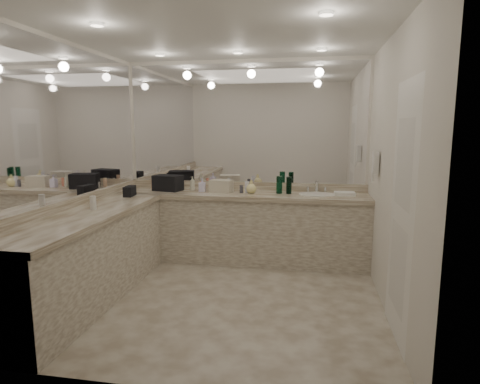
% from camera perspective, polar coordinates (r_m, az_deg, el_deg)
% --- Properties ---
extents(floor, '(3.20, 3.20, 0.00)m').
position_cam_1_polar(floor, '(4.27, -2.62, -14.72)').
color(floor, beige).
rests_on(floor, ground).
extents(ceiling, '(3.20, 3.20, 0.00)m').
position_cam_1_polar(ceiling, '(4.00, -2.91, 21.77)').
color(ceiling, white).
rests_on(ceiling, floor).
extents(wall_back, '(3.20, 0.02, 2.60)m').
position_cam_1_polar(wall_back, '(5.39, 0.76, 4.63)').
color(wall_back, silver).
rests_on(wall_back, floor).
extents(wall_left, '(0.02, 3.00, 2.60)m').
position_cam_1_polar(wall_left, '(4.55, -22.84, 3.07)').
color(wall_left, silver).
rests_on(wall_left, floor).
extents(wall_right, '(0.02, 3.00, 2.60)m').
position_cam_1_polar(wall_right, '(3.90, 20.85, 2.28)').
color(wall_right, silver).
rests_on(wall_right, floor).
extents(vanity_back_base, '(3.20, 0.60, 0.84)m').
position_cam_1_polar(vanity_back_base, '(5.24, 0.21, -5.26)').
color(vanity_back_base, beige).
rests_on(vanity_back_base, floor).
extents(vanity_back_top, '(3.20, 0.64, 0.06)m').
position_cam_1_polar(vanity_back_top, '(5.14, 0.19, -0.42)').
color(vanity_back_top, beige).
rests_on(vanity_back_top, vanity_back_base).
extents(vanity_left_base, '(0.60, 2.40, 0.84)m').
position_cam_1_polar(vanity_left_base, '(4.32, -20.89, -9.07)').
color(vanity_left_base, beige).
rests_on(vanity_left_base, floor).
extents(vanity_left_top, '(0.64, 2.42, 0.06)m').
position_cam_1_polar(vanity_left_top, '(4.20, -21.12, -3.23)').
color(vanity_left_top, beige).
rests_on(vanity_left_top, vanity_left_base).
extents(backsplash_back, '(3.20, 0.04, 0.10)m').
position_cam_1_polar(backsplash_back, '(5.41, 0.72, 0.92)').
color(backsplash_back, beige).
rests_on(backsplash_back, vanity_back_top).
extents(backsplash_left, '(0.04, 3.00, 0.10)m').
position_cam_1_polar(backsplash_left, '(4.59, -22.36, -1.28)').
color(backsplash_left, beige).
rests_on(backsplash_left, vanity_left_top).
extents(mirror_back, '(3.12, 0.01, 1.55)m').
position_cam_1_polar(mirror_back, '(5.36, 0.75, 9.68)').
color(mirror_back, white).
rests_on(mirror_back, wall_back).
extents(mirror_left, '(0.01, 2.92, 1.55)m').
position_cam_1_polar(mirror_left, '(4.52, -23.09, 9.05)').
color(mirror_left, white).
rests_on(mirror_left, wall_left).
extents(sink, '(0.44, 0.44, 0.03)m').
position_cam_1_polar(sink, '(5.07, 10.84, -0.43)').
color(sink, white).
rests_on(sink, vanity_back_top).
extents(faucet, '(0.24, 0.16, 0.14)m').
position_cam_1_polar(faucet, '(5.27, 10.84, 0.75)').
color(faucet, silver).
rests_on(faucet, vanity_back_top).
extents(wall_phone, '(0.06, 0.10, 0.24)m').
position_cam_1_polar(wall_phone, '(4.57, 18.71, 3.96)').
color(wall_phone, white).
rests_on(wall_phone, wall_right).
extents(door, '(0.02, 0.82, 2.10)m').
position_cam_1_polar(door, '(3.45, 21.94, -2.83)').
color(door, white).
rests_on(door, wall_right).
extents(black_toiletry_bag, '(0.40, 0.30, 0.21)m').
position_cam_1_polar(black_toiletry_bag, '(5.38, -10.22, 1.29)').
color(black_toiletry_bag, black).
rests_on(black_toiletry_bag, vanity_back_top).
extents(black_bag_spill, '(0.13, 0.23, 0.12)m').
position_cam_1_polar(black_bag_spill, '(5.06, -15.42, 0.13)').
color(black_bag_spill, black).
rests_on(black_bag_spill, vanity_left_top).
extents(cream_cosmetic_case, '(0.31, 0.22, 0.16)m').
position_cam_1_polar(cream_cosmetic_case, '(5.19, -2.66, 0.90)').
color(cream_cosmetic_case, beige).
rests_on(cream_cosmetic_case, vanity_back_top).
extents(hand_towel, '(0.25, 0.17, 0.04)m').
position_cam_1_polar(hand_towel, '(5.10, 14.66, -0.22)').
color(hand_towel, white).
rests_on(hand_towel, vanity_back_top).
extents(lotion_left, '(0.06, 0.06, 0.14)m').
position_cam_1_polar(lotion_left, '(4.33, -20.17, -1.45)').
color(lotion_left, white).
rests_on(lotion_left, vanity_left_top).
extents(soap_bottle_a, '(0.09, 0.09, 0.19)m').
position_cam_1_polar(soap_bottle_a, '(5.35, -6.78, 1.22)').
color(soap_bottle_a, beige).
rests_on(soap_bottle_a, vanity_back_top).
extents(soap_bottle_b, '(0.08, 0.08, 0.18)m').
position_cam_1_polar(soap_bottle_b, '(5.24, -5.40, 1.03)').
color(soap_bottle_b, white).
rests_on(soap_bottle_b, vanity_back_top).
extents(soap_bottle_c, '(0.17, 0.17, 0.17)m').
position_cam_1_polar(soap_bottle_c, '(5.09, 1.62, 0.78)').
color(soap_bottle_c, '#F0E494').
rests_on(soap_bottle_c, vanity_back_top).
extents(green_bottle_0, '(0.07, 0.07, 0.21)m').
position_cam_1_polar(green_bottle_0, '(5.07, 6.98, 0.95)').
color(green_bottle_0, '#0A4528').
rests_on(green_bottle_0, vanity_back_top).
extents(green_bottle_1, '(0.07, 0.07, 0.22)m').
position_cam_1_polar(green_bottle_1, '(5.09, 5.61, 1.03)').
color(green_bottle_1, '#0A4528').
rests_on(green_bottle_1, vanity_back_top).
extents(green_bottle_2, '(0.06, 0.06, 0.20)m').
position_cam_1_polar(green_bottle_2, '(5.13, 6.99, 0.97)').
color(green_bottle_2, '#0A4528').
rests_on(green_bottle_2, vanity_back_top).
extents(amenity_bottle_0, '(0.06, 0.06, 0.15)m').
position_cam_1_polar(amenity_bottle_0, '(5.12, 1.00, 0.70)').
color(amenity_bottle_0, silver).
rests_on(amenity_bottle_0, vanity_back_top).
extents(amenity_bottle_1, '(0.06, 0.06, 0.08)m').
position_cam_1_polar(amenity_bottle_1, '(5.51, -11.45, 0.79)').
color(amenity_bottle_1, white).
rests_on(amenity_bottle_1, vanity_back_top).
extents(amenity_bottle_2, '(0.05, 0.05, 0.10)m').
position_cam_1_polar(amenity_bottle_2, '(5.11, 0.19, 0.42)').
color(amenity_bottle_2, '#3F3F4C').
rests_on(amenity_bottle_2, vanity_back_top).
extents(amenity_bottle_3, '(0.05, 0.05, 0.13)m').
position_cam_1_polar(amenity_bottle_3, '(5.21, -2.01, 0.77)').
color(amenity_bottle_3, silver).
rests_on(amenity_bottle_3, vanity_back_top).
extents(amenity_bottle_4, '(0.04, 0.04, 0.12)m').
position_cam_1_polar(amenity_bottle_4, '(5.39, -5.48, 0.95)').
color(amenity_bottle_4, '#E57F66').
rests_on(amenity_bottle_4, vanity_back_top).
extents(amenity_bottle_5, '(0.05, 0.05, 0.13)m').
position_cam_1_polar(amenity_bottle_5, '(5.56, -12.28, 1.11)').
color(amenity_bottle_5, '#E0B28C').
rests_on(amenity_bottle_5, vanity_back_top).
extents(amenity_bottle_6, '(0.05, 0.05, 0.13)m').
position_cam_1_polar(amenity_bottle_6, '(5.33, -2.19, 0.96)').
color(amenity_bottle_6, white).
rests_on(amenity_bottle_6, vanity_back_top).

